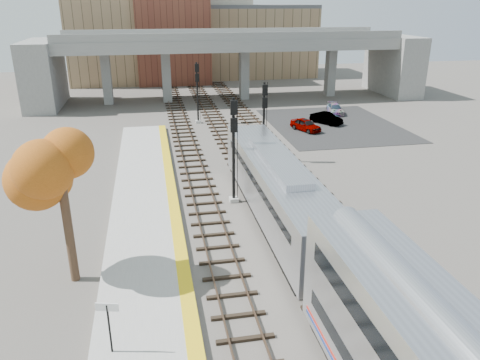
{
  "coord_description": "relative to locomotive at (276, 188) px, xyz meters",
  "views": [
    {
      "loc": [
        -6.44,
        -21.24,
        13.33
      ],
      "look_at": [
        -1.09,
        6.36,
        2.5
      ],
      "focal_mm": 35.0,
      "sensor_mm": 36.0,
      "label": 1
    }
  ],
  "objects": [
    {
      "name": "ground",
      "position": [
        -1.0,
        -5.1,
        -2.28
      ],
      "size": [
        160.0,
        160.0,
        0.0
      ],
      "primitive_type": "plane",
      "color": "#47423D",
      "rests_on": "ground"
    },
    {
      "name": "platform",
      "position": [
        -8.25,
        -5.1,
        -2.1
      ],
      "size": [
        4.5,
        60.0,
        0.35
      ],
      "primitive_type": "cube",
      "color": "#9E9E99",
      "rests_on": "ground"
    },
    {
      "name": "yellow_strip",
      "position": [
        -6.35,
        -5.1,
        -1.92
      ],
      "size": [
        0.7,
        60.0,
        0.01
      ],
      "primitive_type": "cube",
      "color": "yellow",
      "rests_on": "platform"
    },
    {
      "name": "tracks",
      "position": [
        -0.07,
        7.4,
        -2.2
      ],
      "size": [
        10.7,
        95.0,
        0.25
      ],
      "color": "black",
      "rests_on": "ground"
    },
    {
      "name": "overpass",
      "position": [
        3.92,
        39.9,
        3.53
      ],
      "size": [
        54.0,
        12.0,
        9.5
      ],
      "color": "slate",
      "rests_on": "ground"
    },
    {
      "name": "buildings_far",
      "position": [
        0.26,
        61.47,
        5.6
      ],
      "size": [
        43.0,
        21.0,
        20.6
      ],
      "color": "#917654",
      "rests_on": "ground"
    },
    {
      "name": "parking_lot",
      "position": [
        13.0,
        22.9,
        -2.26
      ],
      "size": [
        14.0,
        18.0,
        0.04
      ],
      "primitive_type": "cube",
      "color": "black",
      "rests_on": "ground"
    },
    {
      "name": "locomotive",
      "position": [
        0.0,
        0.0,
        0.0
      ],
      "size": [
        3.02,
        19.05,
        4.1
      ],
      "color": "#A8AAB2",
      "rests_on": "ground"
    },
    {
      "name": "signal_mast_near",
      "position": [
        -2.1,
        3.47,
        1.48
      ],
      "size": [
        0.6,
        0.64,
        7.43
      ],
      "color": "#9E9E99",
      "rests_on": "ground"
    },
    {
      "name": "signal_mast_mid",
      "position": [
        2.0,
        11.63,
        1.17
      ],
      "size": [
        0.6,
        0.64,
        6.97
      ],
      "color": "#9E9E99",
      "rests_on": "ground"
    },
    {
      "name": "signal_mast_far",
      "position": [
        -2.1,
        26.64,
        1.13
      ],
      "size": [
        0.6,
        0.64,
        6.91
      ],
      "color": "#9E9E99",
      "rests_on": "ground"
    },
    {
      "name": "station_sign",
      "position": [
        -9.59,
        -10.84,
        -0.3
      ],
      "size": [
        0.88,
        0.27,
        2.27
      ],
      "rotation": [
        0.0,
        0.0,
        -0.25
      ],
      "color": "black",
      "rests_on": "platform"
    },
    {
      "name": "tree",
      "position": [
        -11.8,
        -4.65,
        3.71
      ],
      "size": [
        3.6,
        3.6,
        8.07
      ],
      "color": "#382619",
      "rests_on": "ground"
    },
    {
      "name": "car_a",
      "position": [
        8.99,
        20.91,
        -1.58
      ],
      "size": [
        2.98,
        4.16,
        1.31
      ],
      "primitive_type": "imported",
      "rotation": [
        0.0,
        0.0,
        0.42
      ],
      "color": "#99999E",
      "rests_on": "parking_lot"
    },
    {
      "name": "car_b",
      "position": [
        12.3,
        23.39,
        -1.59
      ],
      "size": [
        3.23,
        4.03,
        1.29
      ],
      "primitive_type": "imported",
      "rotation": [
        0.0,
        0.0,
        0.56
      ],
      "color": "#99999E",
      "rests_on": "parking_lot"
    },
    {
      "name": "car_c",
      "position": [
        15.22,
        28.08,
        -1.64
      ],
      "size": [
        2.33,
        4.33,
        1.19
      ],
      "primitive_type": "imported",
      "rotation": [
        0.0,
        0.0,
        -0.17
      ],
      "color": "#99999E",
      "rests_on": "parking_lot"
    }
  ]
}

